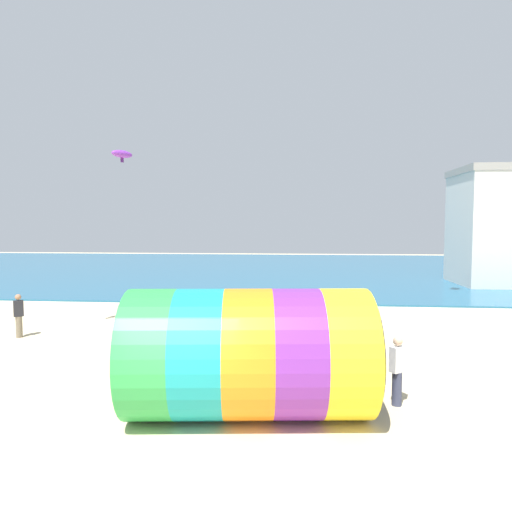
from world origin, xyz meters
TOP-DOWN VIEW (x-y plane):
  - ground_plane at (0.00, 0.00)m, footprint 120.00×120.00m
  - sea at (0.00, 36.56)m, footprint 120.00×40.00m
  - giant_inflatable_tube at (1.35, 2.01)m, footprint 5.77×3.50m
  - kite_handler at (4.89, 2.92)m, footprint 0.42×0.39m
  - kite_purple_parafoil at (-3.30, 6.43)m, footprint 0.69×0.83m
  - bystander_near_water at (-8.40, 8.49)m, footprint 0.42×0.38m

SIDE VIEW (x-z plane):
  - ground_plane at x=0.00m, z-range 0.00..0.00m
  - sea at x=0.00m, z-range 0.00..0.10m
  - bystander_near_water at x=-8.40m, z-range 0.02..1.73m
  - kite_handler at x=4.89m, z-range 0.02..1.74m
  - giant_inflatable_tube at x=1.35m, z-range 0.00..2.96m
  - kite_purple_parafoil at x=-3.30m, z-range 6.52..6.94m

